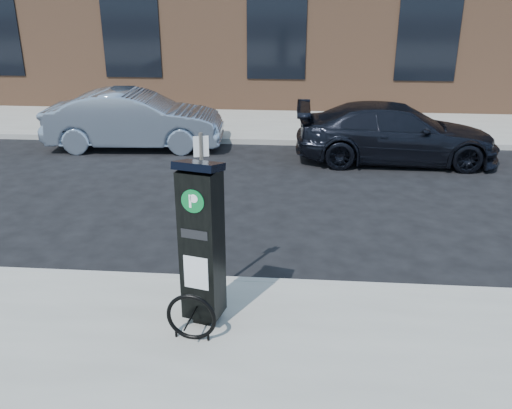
# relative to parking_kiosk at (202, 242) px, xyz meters

# --- Properties ---
(ground) EXTENTS (120.00, 120.00, 0.00)m
(ground) POSITION_rel_parking_kiosk_xyz_m (0.26, 1.12, -1.27)
(ground) COLOR black
(ground) RESTS_ON ground
(sidewalk_far) EXTENTS (60.00, 12.00, 0.15)m
(sidewalk_far) POSITION_rel_parking_kiosk_xyz_m (0.26, 15.12, -1.20)
(sidewalk_far) COLOR gray
(sidewalk_far) RESTS_ON ground
(curb_near) EXTENTS (60.00, 0.12, 0.16)m
(curb_near) POSITION_rel_parking_kiosk_xyz_m (0.26, 1.10, -1.20)
(curb_near) COLOR #9E9B93
(curb_near) RESTS_ON ground
(curb_far) EXTENTS (60.00, 0.12, 0.16)m
(curb_far) POSITION_rel_parking_kiosk_xyz_m (0.26, 9.14, -1.20)
(curb_far) COLOR #9E9B93
(curb_far) RESTS_ON ground
(parking_kiosk) EXTENTS (0.59, 0.55, 2.18)m
(parking_kiosk) POSITION_rel_parking_kiosk_xyz_m (0.00, 0.00, 0.00)
(parking_kiosk) COLOR black
(parking_kiosk) RESTS_ON sidewalk_near
(sign_pole) EXTENTS (0.20, 0.18, 2.28)m
(sign_pole) POSITION_rel_parking_kiosk_xyz_m (-0.12, 0.82, 0.01)
(sign_pole) COLOR #59564F
(sign_pole) RESTS_ON sidewalk_near
(bike_rack) EXTENTS (0.63, 0.12, 0.63)m
(bike_rack) POSITION_rel_parking_kiosk_xyz_m (-0.09, -0.41, -0.82)
(bike_rack) COLOR black
(bike_rack) RESTS_ON sidewalk_near
(car_silver) EXTENTS (4.91, 2.00, 1.58)m
(car_silver) POSITION_rel_parking_kiosk_xyz_m (-3.41, 8.52, -0.48)
(car_silver) COLOR #8493A8
(car_silver) RESTS_ON ground
(car_dark) EXTENTS (5.07, 2.07, 1.47)m
(car_dark) POSITION_rel_parking_kiosk_xyz_m (3.59, 7.82, -0.54)
(car_dark) COLOR black
(car_dark) RESTS_ON ground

